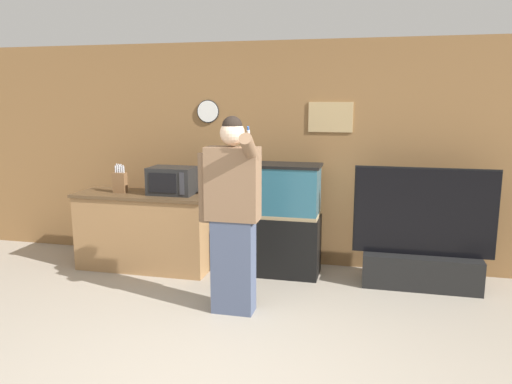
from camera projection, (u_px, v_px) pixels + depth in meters
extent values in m
cube|color=olive|center=(282.00, 155.00, 5.86)|extent=(10.00, 0.06, 2.60)
cube|color=tan|center=(331.00, 117.00, 5.62)|extent=(0.50, 0.02, 0.34)
cylinder|color=white|center=(208.00, 111.00, 5.94)|extent=(0.25, 0.03, 0.25)
cylinder|color=black|center=(208.00, 111.00, 5.94)|extent=(0.27, 0.01, 0.27)
cube|color=olive|center=(145.00, 232.00, 5.77)|extent=(1.53, 0.54, 0.85)
cube|color=#513A24|center=(143.00, 195.00, 5.69)|extent=(1.57, 0.58, 0.03)
cube|color=black|center=(172.00, 181.00, 5.62)|extent=(0.51, 0.35, 0.31)
cube|color=black|center=(163.00, 183.00, 5.46)|extent=(0.32, 0.01, 0.21)
cube|color=#2D2D33|center=(182.00, 184.00, 5.41)|extent=(0.05, 0.01, 0.25)
cube|color=brown|center=(120.00, 183.00, 5.71)|extent=(0.15, 0.08, 0.23)
cylinder|color=#B7B7BC|center=(115.00, 169.00, 5.70)|extent=(0.02, 0.02, 0.08)
cylinder|color=#B7B7BC|center=(117.00, 169.00, 5.69)|extent=(0.02, 0.02, 0.09)
cylinder|color=#B7B7BC|center=(120.00, 169.00, 5.68)|extent=(0.02, 0.02, 0.09)
cylinder|color=#B7B7BC|center=(122.00, 169.00, 5.68)|extent=(0.02, 0.02, 0.07)
cylinder|color=#B7B7BC|center=(124.00, 170.00, 5.67)|extent=(0.02, 0.02, 0.07)
cylinder|color=#B7B7BC|center=(117.00, 168.00, 5.73)|extent=(0.02, 0.02, 0.10)
cylinder|color=#B7B7BC|center=(119.00, 168.00, 5.72)|extent=(0.02, 0.02, 0.10)
cylinder|color=#B7B7BC|center=(121.00, 168.00, 5.71)|extent=(0.02, 0.02, 0.10)
cylinder|color=#B7B7BC|center=(123.00, 169.00, 5.71)|extent=(0.02, 0.02, 0.08)
cube|color=black|center=(277.00, 245.00, 5.61)|extent=(0.95, 0.44, 0.67)
cube|color=#937F5B|center=(277.00, 214.00, 5.54)|extent=(0.92, 0.43, 0.04)
cube|color=#285B70|center=(278.00, 190.00, 5.49)|extent=(0.91, 0.42, 0.56)
cube|color=black|center=(278.00, 165.00, 5.44)|extent=(0.95, 0.44, 0.03)
cube|color=black|center=(421.00, 271.00, 5.23)|extent=(1.19, 0.40, 0.35)
cube|color=black|center=(424.00, 213.00, 5.11)|extent=(1.40, 0.05, 0.90)
cube|color=black|center=(424.00, 212.00, 5.14)|extent=(1.43, 0.01, 0.93)
cube|color=#424C66|center=(233.00, 266.00, 4.57)|extent=(0.38, 0.21, 0.88)
cube|color=brown|center=(233.00, 184.00, 4.43)|extent=(0.47, 0.23, 0.66)
sphere|color=beige|center=(232.00, 133.00, 4.35)|extent=(0.22, 0.22, 0.22)
sphere|color=black|center=(232.00, 126.00, 4.34)|extent=(0.18, 0.18, 0.18)
cylinder|color=brown|center=(205.00, 188.00, 4.50)|extent=(0.12, 0.12, 0.62)
cylinder|color=brown|center=(249.00, 149.00, 4.19)|extent=(0.11, 0.35, 0.29)
cylinder|color=white|center=(249.00, 136.00, 4.15)|extent=(0.02, 0.06, 0.11)
cylinder|color=#2856B2|center=(248.00, 129.00, 4.12)|extent=(0.02, 0.03, 0.05)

